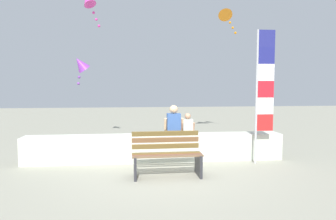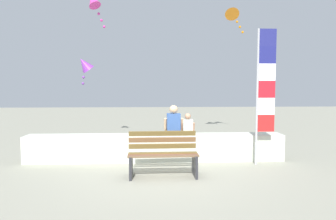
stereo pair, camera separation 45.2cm
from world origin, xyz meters
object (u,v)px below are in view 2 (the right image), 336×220
object	(u,v)px
flag_banner	(264,87)
person_adult	(174,123)
park_bench	(163,156)
kite_purple	(85,65)
kite_orange	(232,12)
kite_magenta	(93,1)
person_child	(188,126)

from	to	relation	value
flag_banner	person_adult	bearing A→B (deg)	167.08
park_bench	person_adult	xyz separation A→B (m)	(0.30, 1.23, 0.52)
park_bench	kite_purple	bearing A→B (deg)	128.44
person_adult	kite_orange	size ratio (longest dim) A/B	0.67
flag_banner	kite_magenta	bearing A→B (deg)	148.84
person_adult	person_child	bearing A→B (deg)	0.04
park_bench	person_adult	bearing A→B (deg)	76.28
person_child	kite_orange	world-z (taller)	kite_orange
person_adult	person_child	xyz separation A→B (m)	(0.35, 0.00, -0.08)
kite_orange	kite_magenta	bearing A→B (deg)	-163.03
person_child	person_adult	bearing A→B (deg)	-179.96
kite_magenta	person_child	bearing A→B (deg)	-39.20
park_bench	person_adult	size ratio (longest dim) A/B	1.97
person_child	kite_orange	distance (m)	5.37
park_bench	person_child	size ratio (longest dim) A/B	2.72
person_child	park_bench	bearing A→B (deg)	-117.69
person_child	kite_magenta	world-z (taller)	kite_magenta
park_bench	kite_purple	size ratio (longest dim) A/B	1.70
person_adult	kite_purple	bearing A→B (deg)	149.34
park_bench	person_child	bearing A→B (deg)	62.31
park_bench	kite_orange	bearing A→B (deg)	61.57
person_adult	flag_banner	xyz separation A→B (m)	(2.03, -0.47, 0.89)
kite_purple	kite_magenta	bearing A→B (deg)	78.14
kite_orange	park_bench	bearing A→B (deg)	-118.43
kite_purple	kite_magenta	distance (m)	2.06
flag_banner	kite_magenta	distance (m)	5.63
park_bench	flag_banner	size ratio (longest dim) A/B	0.45
kite_orange	person_adult	bearing A→B (deg)	-122.84
person_adult	kite_magenta	distance (m)	4.64
park_bench	kite_purple	distance (m)	3.96
park_bench	kite_purple	xyz separation A→B (m)	(-2.12, 2.66, 2.02)
park_bench	flag_banner	xyz separation A→B (m)	(2.33, 0.77, 1.41)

